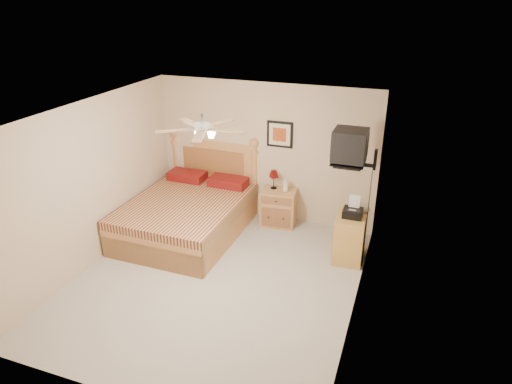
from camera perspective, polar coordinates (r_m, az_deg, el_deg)
floor at (r=6.87m, az=-5.02°, el=-10.91°), size 4.50×4.50×0.00m
ceiling at (r=5.81m, az=-5.92°, el=9.73°), size 4.00×4.50×0.04m
wall_back at (r=8.18m, az=1.16°, el=4.96°), size 4.00×0.04×2.50m
wall_front at (r=4.60m, az=-17.48°, el=-12.88°), size 4.00×0.04×2.50m
wall_left at (r=7.26m, az=-19.93°, el=0.91°), size 0.04×4.50×2.50m
wall_right at (r=5.76m, az=13.01°, el=-4.32°), size 0.04×4.50×2.50m
bed at (r=7.79m, az=-8.88°, el=-0.28°), size 1.81×2.35×1.50m
nightstand at (r=8.22m, az=2.84°, el=-1.92°), size 0.65×0.52×0.66m
table_lamp at (r=8.10m, az=2.24°, el=1.59°), size 0.20×0.20×0.34m
lotion_bottle at (r=8.01m, az=3.73°, el=0.95°), size 0.12×0.12×0.26m
framed_picture at (r=7.97m, az=3.00°, el=7.21°), size 0.46×0.04×0.46m
dresser at (r=7.31m, az=11.62°, el=-5.54°), size 0.47×0.65×0.75m
fax_machine at (r=7.05m, az=12.07°, el=-1.87°), size 0.29×0.31×0.31m
magazine_lower at (r=7.34m, az=12.24°, el=-2.05°), size 0.26×0.31×0.03m
magazine_upper at (r=7.35m, az=12.33°, el=-1.80°), size 0.29×0.34×0.02m
wall_tv at (r=6.79m, az=12.88°, el=5.30°), size 0.56×0.46×0.58m
ceiling_fan at (r=5.68m, az=-6.72°, el=7.87°), size 1.14×1.14×0.28m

